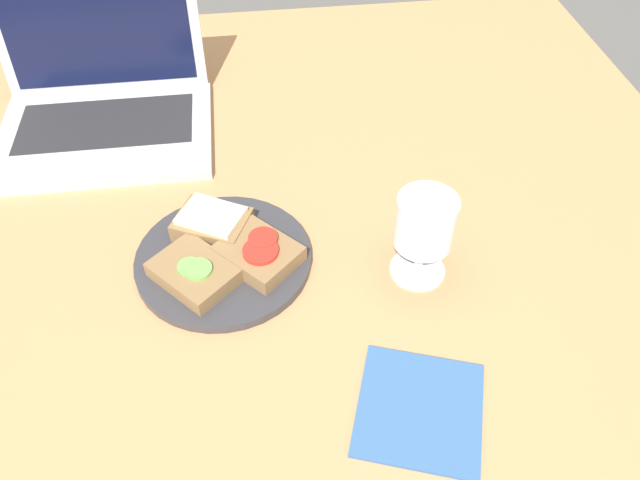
% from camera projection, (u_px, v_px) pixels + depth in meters
% --- Properties ---
extents(wooden_table, '(1.40, 1.40, 0.03)m').
position_uv_depth(wooden_table, '(254.00, 262.00, 0.84)').
color(wooden_table, '#B27F51').
rests_on(wooden_table, ground).
extents(plate, '(0.23, 0.23, 0.01)m').
position_uv_depth(plate, '(224.00, 259.00, 0.82)').
color(plate, '#333338').
rests_on(plate, wooden_table).
extents(sandwich_with_cheese, '(0.11, 0.10, 0.03)m').
position_uv_depth(sandwich_with_cheese, '(212.00, 223.00, 0.83)').
color(sandwich_with_cheese, brown).
rests_on(sandwich_with_cheese, plate).
extents(sandwich_with_cucumber, '(0.13, 0.13, 0.03)m').
position_uv_depth(sandwich_with_cucumber, '(195.00, 272.00, 0.78)').
color(sandwich_with_cucumber, brown).
rests_on(sandwich_with_cucumber, plate).
extents(sandwich_with_tomato, '(0.12, 0.12, 0.03)m').
position_uv_depth(sandwich_with_tomato, '(259.00, 253.00, 0.80)').
color(sandwich_with_tomato, brown).
rests_on(sandwich_with_tomato, plate).
extents(wine_glass, '(0.07, 0.07, 0.12)m').
position_uv_depth(wine_glass, '(425.00, 226.00, 0.76)').
color(wine_glass, white).
rests_on(wine_glass, wooden_table).
extents(laptop, '(0.34, 0.28, 0.20)m').
position_uv_depth(laptop, '(104.00, 105.00, 1.01)').
color(laptop, '#ADAFB5').
rests_on(laptop, wooden_table).
extents(napkin, '(0.17, 0.17, 0.00)m').
position_uv_depth(napkin, '(420.00, 409.00, 0.67)').
color(napkin, '#33598C').
rests_on(napkin, wooden_table).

